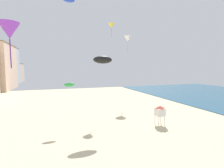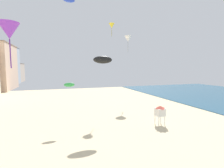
% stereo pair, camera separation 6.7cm
% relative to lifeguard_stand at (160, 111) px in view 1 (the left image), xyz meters
% --- Properties ---
extents(boardwalk_hotel_distant, '(11.72, 17.07, 17.63)m').
position_rel_lifeguard_stand_xyz_m(boardwalk_hotel_distant, '(-36.56, 68.04, 6.98)').
color(boardwalk_hotel_distant, '#ADB7C1').
rests_on(boardwalk_hotel_distant, ground).
extents(boardwalk_hotel_furthest, '(10.39, 12.69, 10.43)m').
position_rel_lifeguard_stand_xyz_m(boardwalk_hotel_furthest, '(-36.56, 85.61, 3.38)').
color(boardwalk_hotel_furthest, '#C6B29E').
rests_on(boardwalk_hotel_furthest, ground).
extents(lifeguard_stand, '(1.10, 1.10, 2.55)m').
position_rel_lifeguard_stand_xyz_m(lifeguard_stand, '(0.00, 0.00, 0.00)').
color(lifeguard_stand, white).
rests_on(lifeguard_stand, ground).
extents(kite_blue_parafoil, '(2.04, 0.57, 0.79)m').
position_rel_lifeguard_stand_xyz_m(kite_blue_parafoil, '(-10.47, 12.82, 17.70)').
color(kite_blue_parafoil, blue).
extents(kite_yellow_delta, '(1.12, 1.12, 2.55)m').
position_rel_lifeguard_stand_xyz_m(kite_yellow_delta, '(-2.40, 13.16, 14.02)').
color(kite_yellow_delta, yellow).
extents(kite_black_parafoil, '(2.59, 0.72, 1.01)m').
position_rel_lifeguard_stand_xyz_m(kite_black_parafoil, '(-6.99, 3.12, 6.80)').
color(kite_black_parafoil, black).
extents(kite_green_parafoil, '(1.36, 0.38, 0.53)m').
position_rel_lifeguard_stand_xyz_m(kite_green_parafoil, '(-11.38, 3.63, 3.54)').
color(kite_green_parafoil, green).
extents(kite_white_delta, '(1.63, 1.63, 3.71)m').
position_rel_lifeguard_stand_xyz_m(kite_white_delta, '(2.91, 17.12, 12.48)').
color(kite_white_delta, white).
extents(kite_purple_delta_2, '(1.44, 1.44, 3.28)m').
position_rel_lifeguard_stand_xyz_m(kite_purple_delta_2, '(-15.99, -4.33, 8.34)').
color(kite_purple_delta_2, purple).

